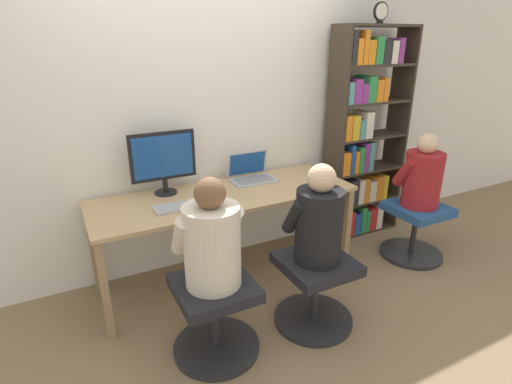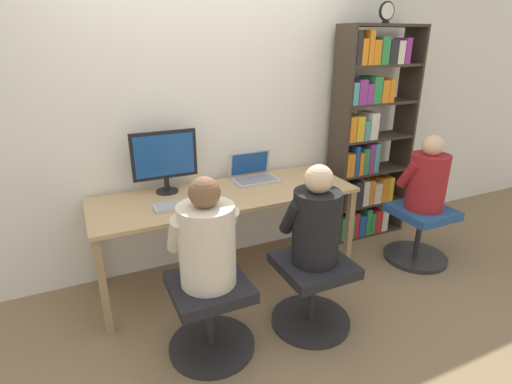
{
  "view_description": "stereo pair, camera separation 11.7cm",
  "coord_description": "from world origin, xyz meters",
  "views": [
    {
      "loc": [
        -1.1,
        -2.31,
        1.87
      ],
      "look_at": [
        0.17,
        0.16,
        0.8
      ],
      "focal_mm": 28.0,
      "sensor_mm": 36.0,
      "label": 1
    },
    {
      "loc": [
        -1.0,
        -2.36,
        1.87
      ],
      "look_at": [
        0.17,
        0.16,
        0.8
      ],
      "focal_mm": 28.0,
      "sensor_mm": 36.0,
      "label": 2
    }
  ],
  "objects": [
    {
      "name": "keyboard",
      "position": [
        -0.37,
        0.24,
        0.76
      ],
      "size": [
        0.4,
        0.15,
        0.03
      ],
      "color": "#B2B2B7",
      "rests_on": "desk"
    },
    {
      "name": "office_chair_right",
      "position": [
        0.31,
        -0.44,
        0.28
      ],
      "size": [
        0.55,
        0.55,
        0.5
      ],
      "color": "#262628",
      "rests_on": "ground_plane"
    },
    {
      "name": "desktop_monitor",
      "position": [
        -0.4,
        0.57,
        1.01
      ],
      "size": [
        0.5,
        0.17,
        0.48
      ],
      "color": "black",
      "rests_on": "desk"
    },
    {
      "name": "wall_back",
      "position": [
        0.0,
        0.77,
        1.3
      ],
      "size": [
        10.0,
        0.05,
        2.6
      ],
      "color": "white",
      "rests_on": "ground_plane"
    },
    {
      "name": "computer_mouse_by_keyboard",
      "position": [
        -0.1,
        0.26,
        0.76
      ],
      "size": [
        0.06,
        0.1,
        0.03
      ],
      "color": "#99999E",
      "rests_on": "desk"
    },
    {
      "name": "person_near_shelf",
      "position": [
        1.64,
        -0.09,
        0.77
      ],
      "size": [
        0.39,
        0.33,
        0.64
      ],
      "color": "maroon",
      "rests_on": "office_chair_side"
    },
    {
      "name": "bookshelf",
      "position": [
        1.49,
        0.52,
        0.93
      ],
      "size": [
        0.8,
        0.28,
        1.99
      ],
      "color": "#382D23",
      "rests_on": "ground_plane"
    },
    {
      "name": "person_at_monitor",
      "position": [
        -0.4,
        -0.38,
        0.78
      ],
      "size": [
        0.41,
        0.35,
        0.67
      ],
      "color": "beige",
      "rests_on": "office_chair_left"
    },
    {
      "name": "office_chair_left",
      "position": [
        -0.4,
        -0.38,
        0.28
      ],
      "size": [
        0.55,
        0.55,
        0.5
      ],
      "color": "#262628",
      "rests_on": "ground_plane"
    },
    {
      "name": "person_at_laptop",
      "position": [
        0.31,
        -0.44,
        0.78
      ],
      "size": [
        0.37,
        0.33,
        0.66
      ],
      "color": "black",
      "rests_on": "office_chair_right"
    },
    {
      "name": "desk",
      "position": [
        0.0,
        0.35,
        0.68
      ],
      "size": [
        2.04,
        0.7,
        0.75
      ],
      "color": "tan",
      "rests_on": "ground_plane"
    },
    {
      "name": "office_chair_side",
      "position": [
        1.64,
        -0.1,
        0.28
      ],
      "size": [
        0.55,
        0.55,
        0.5
      ],
      "color": "#262628",
      "rests_on": "ground_plane"
    },
    {
      "name": "laptop",
      "position": [
        0.33,
        0.54,
        0.8
      ],
      "size": [
        0.37,
        0.26,
        0.24
      ],
      "color": "#B7B7BC",
      "rests_on": "desk"
    },
    {
      "name": "ground_plane",
      "position": [
        0.0,
        0.0,
        0.0
      ],
      "size": [
        14.0,
        14.0,
        0.0
      ],
      "primitive_type": "plane",
      "color": "#846B4C"
    },
    {
      "name": "desk_clock",
      "position": [
        1.51,
        0.46,
        2.08
      ],
      "size": [
        0.15,
        0.03,
        0.17
      ],
      "color": "black",
      "rests_on": "bookshelf"
    }
  ]
}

